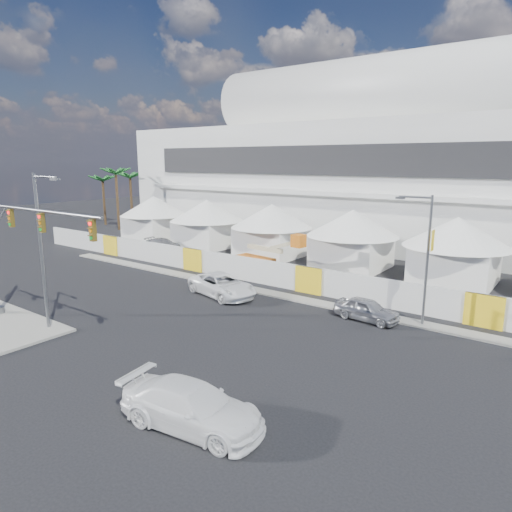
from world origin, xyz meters
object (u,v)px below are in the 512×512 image
Objects in this scene: traffic_mast at (10,248)px; streetlight_curb at (425,251)px; sedan_silver at (367,309)px; lot_car_c at (163,244)px; boom_lift at (261,259)px; streetlight_median at (42,241)px; pickup_curb at (222,285)px; pickup_near at (192,406)px.

traffic_mast reaches higher than streetlight_curb.
lot_car_c is at bearing 77.79° from sedan_silver.
boom_lift is (-13.00, 6.70, 0.33)m from sedan_silver.
streetlight_median is 19.88m from boom_lift.
boom_lift is (-15.95, 5.59, -3.55)m from streetlight_curb.
streetlight_median reaches higher than boom_lift.
lot_car_c is 31.62m from streetlight_curb.
lot_car_c is 0.57× the size of boom_lift.
sedan_silver is 10.75m from pickup_curb.
streetlight_median is at bearing -86.19° from boom_lift.
sedan_silver is at bearing -159.32° from streetlight_curb.
sedan_silver is 0.54× the size of boom_lift.
pickup_near is 35.61m from lot_car_c.
streetlight_curb is (30.55, -7.13, 3.95)m from lot_car_c.
lot_car_c is at bearing -178.55° from boom_lift.
pickup_curb is 14.34m from streetlight_curb.
pickup_curb is at bearing -169.63° from streetlight_curb.
pickup_near is at bearing -129.12° from pickup_curb.
sedan_silver is at bearing -113.65° from lot_car_c.
streetlight_median is at bearing 136.08° from sedan_silver.
pickup_curb is (-10.66, -1.38, 0.12)m from sedan_silver.
streetlight_curb is at bearing -110.16° from lot_car_c.
pickup_near reaches higher than lot_car_c.
streetlight_median is at bearing -154.46° from lot_car_c.
pickup_curb is at bearing -126.61° from lot_car_c.
streetlight_curb is at bearing 38.72° from streetlight_median.
pickup_near is 16.81m from streetlight_curb.
boom_lift is (1.25, 19.37, -4.29)m from streetlight_median.
boom_lift is (-2.34, 8.08, 0.21)m from pickup_curb.
sedan_silver is at bearing -19.77° from boom_lift.
sedan_silver is at bearing 37.89° from traffic_mast.
pickup_near is 24.94m from boom_lift.
streetlight_median is at bearing 11.60° from traffic_mast.
pickup_curb is 14.01m from traffic_mast.
traffic_mast is 1.36× the size of streetlight_median.
traffic_mast is (-17.02, -13.24, 3.99)m from sedan_silver.
streetlight_median is 1.14× the size of streetlight_curb.
boom_lift is (-12.46, 21.60, 0.19)m from pickup_near.
lot_car_c is at bearing 166.86° from streetlight_curb.
pickup_near reaches higher than sedan_silver.
streetlight_curb is (19.97, 14.36, -0.11)m from traffic_mast.
lot_car_c is 0.48× the size of streetlight_median.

